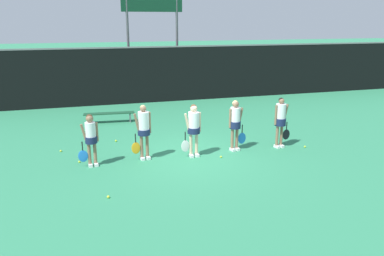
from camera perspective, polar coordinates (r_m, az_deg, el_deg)
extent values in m
plane|color=#2D7F56|center=(12.49, -0.03, -4.19)|extent=(140.00, 140.00, 0.00)
cube|color=black|center=(20.42, -6.90, 7.91)|extent=(60.00, 0.06, 2.94)
cube|color=slate|center=(20.27, -7.05, 12.14)|extent=(60.00, 0.08, 0.08)
cylinder|color=#515156|center=(21.51, -9.70, 12.72)|extent=(0.14, 0.14, 6.30)
cylinder|color=#515156|center=(22.01, -2.30, 13.00)|extent=(0.14, 0.14, 6.30)
cube|color=#19472D|center=(16.74, -12.51, 2.20)|extent=(2.20, 0.53, 0.04)
cylinder|color=slate|center=(16.92, -9.43, 1.74)|extent=(0.06, 0.06, 0.40)
cylinder|color=slate|center=(16.68, -9.39, 1.53)|extent=(0.06, 0.06, 0.40)
cylinder|color=slate|center=(16.96, -15.47, 1.40)|extent=(0.06, 0.06, 0.40)
cylinder|color=slate|center=(16.71, -15.52, 1.19)|extent=(0.06, 0.06, 0.40)
cylinder|color=#8C664C|center=(11.89, -14.54, -3.80)|extent=(0.10, 0.10, 0.78)
cylinder|color=#8C664C|center=(11.87, -15.37, -3.89)|extent=(0.10, 0.10, 0.78)
cube|color=white|center=(11.98, -14.41, -5.39)|extent=(0.14, 0.25, 0.09)
cube|color=white|center=(11.96, -15.22, -5.49)|extent=(0.14, 0.25, 0.09)
cylinder|color=#192347|center=(11.74, -15.11, -1.73)|extent=(0.36, 0.36, 0.21)
cylinder|color=white|center=(11.67, -15.20, -0.62)|extent=(0.31, 0.31, 0.62)
sphere|color=#8C664C|center=(11.56, -15.35, 1.38)|extent=(0.22, 0.22, 0.22)
sphere|color=#4C331E|center=(11.57, -15.37, 1.53)|extent=(0.20, 0.20, 0.20)
cylinder|color=#8C664C|center=(11.65, -16.15, -0.80)|extent=(0.20, 0.10, 0.59)
cylinder|color=#8C664C|center=(11.70, -14.29, -0.59)|extent=(0.08, 0.08, 0.59)
cylinder|color=black|center=(11.73, -16.38, -2.64)|extent=(0.03, 0.03, 0.27)
ellipsoid|color=blue|center=(11.84, -16.26, -4.13)|extent=(0.29, 0.03, 0.37)
cylinder|color=#8C664C|center=(12.15, -6.83, -2.76)|extent=(0.10, 0.10, 0.85)
cylinder|color=#8C664C|center=(12.09, -7.68, -2.88)|extent=(0.10, 0.10, 0.85)
cube|color=white|center=(12.25, -6.72, -4.49)|extent=(0.15, 0.26, 0.09)
cube|color=white|center=(12.20, -7.57, -4.62)|extent=(0.15, 0.26, 0.09)
cylinder|color=#192347|center=(11.97, -7.34, -0.60)|extent=(0.40, 0.40, 0.18)
cylinder|color=white|center=(11.89, -7.39, 0.77)|extent=(0.35, 0.35, 0.72)
sphere|color=#8C664C|center=(11.78, -7.47, 2.94)|extent=(0.20, 0.20, 0.20)
sphere|color=#D8B772|center=(11.79, -7.50, 3.07)|extent=(0.18, 0.18, 0.18)
cylinder|color=#8C664C|center=(11.83, -8.36, 0.60)|extent=(0.23, 0.11, 0.69)
cylinder|color=#8C664C|center=(11.96, -6.46, 0.83)|extent=(0.08, 0.08, 0.69)
cylinder|color=black|center=(11.92, -8.61, -1.52)|extent=(0.03, 0.03, 0.28)
ellipsoid|color=orange|center=(12.02, -8.55, -3.04)|extent=(0.28, 0.03, 0.39)
cylinder|color=beige|center=(12.30, 0.70, -2.46)|extent=(0.10, 0.10, 0.83)
cylinder|color=beige|center=(12.24, -0.17, -2.55)|extent=(0.10, 0.10, 0.83)
cube|color=white|center=(12.40, 0.74, -4.13)|extent=(0.12, 0.24, 0.09)
cube|color=white|center=(12.33, -0.12, -4.23)|extent=(0.12, 0.24, 0.09)
cylinder|color=#192347|center=(12.12, 0.27, -0.34)|extent=(0.41, 0.41, 0.19)
cylinder|color=white|center=(12.05, 0.27, 0.89)|extent=(0.36, 0.36, 0.67)
sphere|color=beige|center=(11.94, 0.27, 2.98)|extent=(0.23, 0.23, 0.23)
sphere|color=#4C331E|center=(11.95, 0.24, 3.13)|extent=(0.21, 0.21, 0.21)
cylinder|color=beige|center=(11.99, -0.72, 0.74)|extent=(0.21, 0.09, 0.64)
cylinder|color=beige|center=(12.12, 1.20, 0.91)|extent=(0.08, 0.08, 0.64)
cylinder|color=black|center=(12.06, -1.04, -1.23)|extent=(0.03, 0.03, 0.29)
ellipsoid|color=silver|center=(12.17, -1.03, -2.76)|extent=(0.27, 0.03, 0.40)
cylinder|color=#8C664C|center=(12.98, 6.84, -1.57)|extent=(0.10, 0.10, 0.83)
cylinder|color=#8C664C|center=(12.88, 6.15, -1.69)|extent=(0.10, 0.10, 0.83)
cube|color=white|center=(13.07, 6.86, -3.16)|extent=(0.15, 0.26, 0.09)
cube|color=white|center=(12.97, 6.17, -3.29)|extent=(0.15, 0.26, 0.09)
cylinder|color=#192347|center=(12.79, 6.57, 0.51)|extent=(0.39, 0.39, 0.24)
cylinder|color=white|center=(12.72, 6.60, 1.63)|extent=(0.34, 0.34, 0.68)
sphere|color=#8C664C|center=(12.62, 6.67, 3.61)|extent=(0.22, 0.22, 0.22)
sphere|color=#D8B772|center=(12.63, 6.62, 3.75)|extent=(0.20, 0.20, 0.20)
cylinder|color=#8C664C|center=(12.83, 7.38, 1.67)|extent=(0.22, 0.11, 0.65)
cylinder|color=#8C664C|center=(12.62, 5.85, 1.47)|extent=(0.08, 0.08, 0.65)
cylinder|color=black|center=(12.97, 7.66, -0.12)|extent=(0.03, 0.03, 0.29)
ellipsoid|color=blue|center=(13.07, 7.60, -1.55)|extent=(0.29, 0.03, 0.40)
cylinder|color=#8C664C|center=(13.56, 13.45, -1.11)|extent=(0.10, 0.10, 0.85)
cylinder|color=#8C664C|center=(13.44, 12.83, -1.21)|extent=(0.10, 0.10, 0.85)
cube|color=white|center=(13.65, 13.43, -2.66)|extent=(0.15, 0.26, 0.09)
cube|color=white|center=(13.53, 12.81, -2.78)|extent=(0.15, 0.26, 0.09)
cylinder|color=#192347|center=(13.36, 13.28, 0.94)|extent=(0.39, 0.39, 0.25)
cylinder|color=white|center=(13.29, 13.36, 2.08)|extent=(0.34, 0.34, 0.72)
sphere|color=#8C664C|center=(13.19, 13.48, 4.01)|extent=(0.20, 0.20, 0.20)
sphere|color=black|center=(13.20, 13.44, 4.13)|extent=(0.18, 0.18, 0.18)
cylinder|color=#8C664C|center=(13.43, 14.05, 2.12)|extent=(0.23, 0.11, 0.69)
cylinder|color=#8C664C|center=(13.17, 12.67, 1.94)|extent=(0.08, 0.08, 0.69)
cylinder|color=black|center=(13.57, 14.24, 0.35)|extent=(0.03, 0.03, 0.27)
ellipsoid|color=black|center=(13.66, 14.15, -0.97)|extent=(0.28, 0.03, 0.38)
sphere|color=#CCE033|center=(14.14, -11.52, -1.92)|extent=(0.07, 0.07, 0.07)
sphere|color=#CCE033|center=(9.83, -12.64, -10.20)|extent=(0.07, 0.07, 0.07)
sphere|color=#CCE033|center=(12.29, 4.45, -4.42)|extent=(0.06, 0.06, 0.06)
sphere|color=#CCE033|center=(12.37, -16.79, -4.95)|extent=(0.06, 0.06, 0.06)
sphere|color=#CCE033|center=(13.81, 16.82, -2.74)|extent=(0.07, 0.07, 0.07)
sphere|color=#CCE033|center=(13.56, -19.37, -3.32)|extent=(0.07, 0.07, 0.07)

